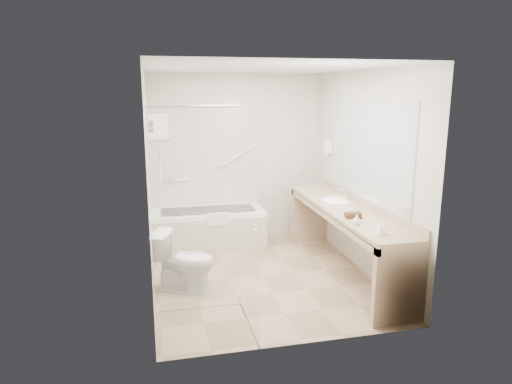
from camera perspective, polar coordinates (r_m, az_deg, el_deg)
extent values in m
plane|color=tan|center=(5.77, 0.67, -10.39)|extent=(3.20, 3.20, 0.00)
cube|color=silver|center=(5.31, 0.75, 15.28)|extent=(2.60, 3.20, 0.10)
cube|color=beige|center=(6.94, -2.40, 4.31)|extent=(2.60, 0.10, 2.50)
cube|color=beige|center=(3.90, 6.23, -2.38)|extent=(2.60, 0.10, 2.50)
cube|color=beige|center=(5.25, -13.21, 1.27)|extent=(0.10, 3.20, 2.50)
cube|color=beige|center=(5.84, 13.22, 2.39)|extent=(0.10, 3.20, 2.50)
cube|color=white|center=(6.75, -5.96, -4.49)|extent=(1.60, 0.70, 0.55)
cube|color=beige|center=(6.42, -5.56, -5.64)|extent=(1.60, 0.02, 0.50)
cube|color=white|center=(6.36, -4.73, -3.42)|extent=(0.28, 0.06, 0.18)
cylinder|color=silver|center=(6.85, -10.15, 1.46)|extent=(0.40, 0.03, 0.03)
cylinder|color=silver|center=(6.90, -2.74, 4.25)|extent=(0.53, 0.03, 0.33)
cube|color=silver|center=(4.63, -7.52, -2.55)|extent=(0.90, 0.01, 2.10)
cube|color=silver|center=(4.27, -0.90, -3.77)|extent=(0.02, 0.90, 2.10)
cylinder|color=silver|center=(4.48, -7.91, 10.53)|extent=(0.90, 0.02, 0.02)
sphere|color=silver|center=(4.15, -0.06, -4.98)|extent=(0.05, 0.05, 0.05)
cylinder|color=silver|center=(4.02, -13.01, 7.95)|extent=(0.04, 0.10, 0.10)
cube|color=silver|center=(5.54, -12.09, 6.60)|extent=(0.24, 0.55, 0.02)
cylinder|color=silver|center=(5.56, -11.99, 4.35)|extent=(0.02, 0.55, 0.02)
cube|color=white|center=(5.59, -11.91, 2.73)|extent=(0.03, 0.42, 0.32)
cube|color=white|center=(5.53, -12.12, 7.18)|extent=(0.22, 0.40, 0.08)
cube|color=white|center=(5.52, -12.16, 8.07)|extent=(0.22, 0.40, 0.08)
cube|color=white|center=(5.52, -12.20, 8.96)|extent=(0.22, 0.40, 0.08)
cube|color=tan|center=(5.68, 11.17, -2.19)|extent=(0.55, 2.70, 0.05)
cube|color=tan|center=(5.77, 13.56, -1.30)|extent=(0.03, 2.70, 0.10)
cube|color=tan|center=(5.60, 8.75, -2.90)|extent=(0.04, 2.70, 0.08)
cube|color=tan|center=(4.72, 17.48, -11.13)|extent=(0.55, 0.08, 0.80)
cube|color=tan|center=(6.97, 6.67, -2.89)|extent=(0.55, 0.08, 0.80)
ellipsoid|color=white|center=(6.05, 9.90, -1.28)|extent=(0.40, 0.52, 0.14)
cylinder|color=silver|center=(6.08, 11.20, -0.19)|extent=(0.03, 0.03, 0.14)
cube|color=#B7BDC4|center=(5.66, 13.94, 5.11)|extent=(0.02, 2.00, 1.20)
cube|color=white|center=(6.74, 9.02, 5.62)|extent=(0.08, 0.10, 0.18)
imported|color=white|center=(5.34, -8.92, -8.55)|extent=(0.78, 0.60, 0.68)
cube|color=#402717|center=(5.25, 12.03, -2.86)|extent=(0.19, 0.14, 0.06)
imported|color=white|center=(4.71, 15.38, -4.75)|extent=(0.08, 0.16, 0.07)
imported|color=white|center=(4.99, 12.45, -3.53)|extent=(0.10, 0.12, 0.08)
cylinder|color=silver|center=(5.98, 9.10, -0.34)|extent=(0.06, 0.06, 0.16)
cylinder|color=blue|center=(5.96, 9.13, 0.50)|extent=(0.03, 0.03, 0.02)
cylinder|color=silver|center=(6.74, 5.72, 1.29)|extent=(0.06, 0.06, 0.17)
cylinder|color=blue|center=(6.72, 5.74, 2.11)|extent=(0.03, 0.03, 0.03)
cylinder|color=silver|center=(6.52, 6.89, 0.87)|extent=(0.06, 0.06, 0.17)
cylinder|color=blue|center=(6.50, 6.91, 1.71)|extent=(0.03, 0.03, 0.03)
cylinder|color=silver|center=(6.68, 6.25, 0.85)|extent=(0.10, 0.10, 0.10)
cylinder|color=silver|center=(6.60, 7.68, 0.70)|extent=(0.10, 0.10, 0.10)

